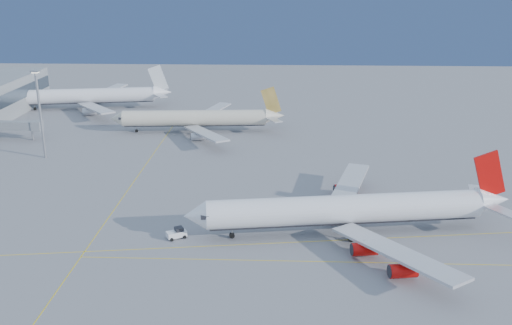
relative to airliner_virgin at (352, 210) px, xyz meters
The scene contains 8 objects.
ground 18.31m from the airliner_virgin, behind, with size 500.00×500.00×0.00m, color slate.
jet_bridge 131.75m from the airliner_virgin, 147.04° to the left, with size 23.60×3.60×6.90m.
taxiway_lines 33.18m from the airliner_virgin, 169.38° to the left, with size 118.86×140.00×0.02m.
airliner_virgin is the anchor object (origin of this frame).
airliner_etihad 97.08m from the airliner_virgin, 118.52° to the left, with size 64.48×59.40×16.82m.
airliner_third 155.87m from the airliner_virgin, 128.75° to the left, with size 68.74×62.67×18.49m.
pushback_tug 39.50m from the airliner_virgin, behind, with size 4.81×4.14×2.42m.
light_mast 105.40m from the airliner_virgin, 150.34° to the left, with size 2.42×2.42×28.02m.
Camera 1 is at (0.62, -118.52, 55.87)m, focal length 40.00 mm.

